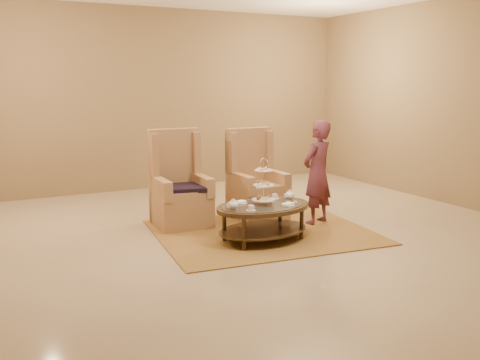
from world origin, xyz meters
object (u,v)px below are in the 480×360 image
armchair_right (255,188)px  person (317,173)px  armchair_left (179,193)px  tea_table (263,211)px

armchair_right → person: (0.62, -0.79, 0.31)m
armchair_left → armchair_right: armchair_left is taller
tea_table → armchair_left: armchair_left is taller
tea_table → armchair_left: (-0.69, 1.30, 0.07)m
armchair_right → armchair_left: bearing=174.7°
person → armchair_left: bearing=-46.2°
armchair_left → person: person is taller
tea_table → armchair_right: armchair_right is taller
armchair_left → armchair_right: size_ratio=1.02×
tea_table → armchair_right: size_ratio=1.02×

